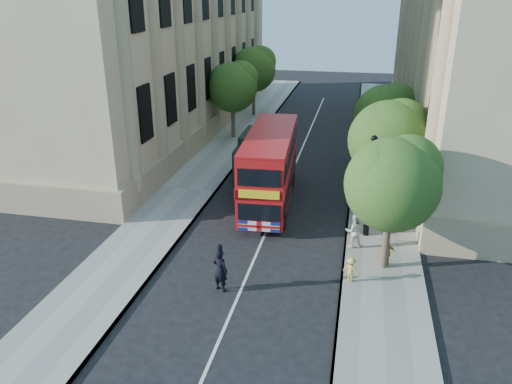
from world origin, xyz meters
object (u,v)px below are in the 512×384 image
Objects in this scene: box_van at (257,158)px; police_constable at (220,270)px; lamp_post at (370,191)px; woman_pedestrian at (354,231)px; double_decker_bus at (270,166)px.

box_van is 13.13m from police_constable.
lamp_post is at bearing -113.13° from police_constable.
woman_pedestrian is (5.22, 4.74, 0.02)m from police_constable.
box_van reaches higher than woman_pedestrian.
double_decker_bus is at bearing -58.53° from woman_pedestrian.
police_constable is at bearing -95.82° from double_decker_bus.
box_van is at bearing -68.19° from woman_pedestrian.
lamp_post is 0.99× the size of box_van.
lamp_post is 2.18m from woman_pedestrian.
double_decker_bus is 6.79m from woman_pedestrian.
woman_pedestrian is at bearing -46.46° from double_decker_bus.
lamp_post is at bearing -33.28° from double_decker_bus.
box_van is at bearing 108.17° from double_decker_bus.
police_constable is (-5.82, -6.14, -1.57)m from lamp_post.
police_constable is 1.12× the size of woman_pedestrian.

